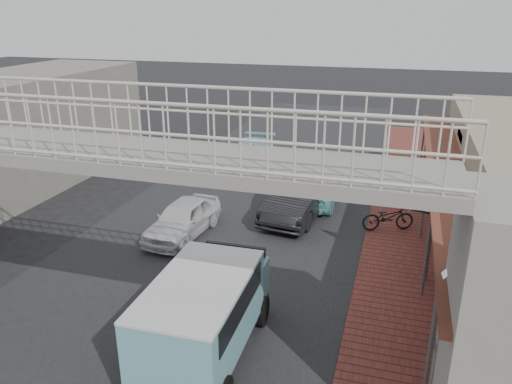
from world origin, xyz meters
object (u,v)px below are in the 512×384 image
Objects in this scene: angkot_curb at (315,182)px; street_clock at (457,293)px; angkot_van at (204,307)px; motorcycle_near at (388,217)px; white_hatchback at (183,219)px; angkot_far at (250,155)px; arrow_sign at (464,206)px; dark_sedan at (300,195)px; motorcycle_far at (394,174)px.

street_clock reaches higher than angkot_curb.
motorcycle_near is (3.73, 8.48, -0.79)m from angkot_van.
angkot_curb is (3.86, 5.21, 0.05)m from white_hatchback.
white_hatchback reaches higher than motorcycle_near.
angkot_far is (-0.08, 8.35, 0.06)m from white_hatchback.
street_clock is 0.96× the size of arrow_sign.
motorcycle_near is 4.66m from arrow_sign.
motorcycle_far is at bearing 58.79° from dark_sedan.
angkot_van is (-0.51, -11.29, 0.68)m from angkot_curb.
white_hatchback is 2.06× the size of motorcycle_far.
white_hatchback is 10.65m from street_clock.
white_hatchback is 0.85× the size of angkot_van.
motorcycle_far is (3.25, 2.28, -0.04)m from angkot_curb.
angkot_far is at bearing 76.48° from motorcycle_far.
white_hatchback is 4.82m from dark_sedan.
angkot_far is (-3.74, 5.22, -0.11)m from dark_sedan.
angkot_curb reaches higher than motorcycle_near.
street_clock reaches higher than angkot_far.
street_clock is at bearing -29.90° from white_hatchback.
angkot_curb is 2.65× the size of motorcycle_near.
angkot_van is at bearing -79.53° from angkot_far.
angkot_curb is 4.28m from motorcycle_near.
white_hatchback is at bearing -92.37° from angkot_far.
angkot_far is at bearing 95.37° from white_hatchback.
dark_sedan is at bearing 87.80° from angkot_curb.
angkot_curb is at bearing 58.33° from white_hatchback.
dark_sedan is at bearing 45.33° from white_hatchback.
angkot_curb is 2.72× the size of motorcycle_far.
arrow_sign is at bearing -173.84° from motorcycle_far.
dark_sedan is at bearing 55.47° from motorcycle_near.
arrow_sign is (9.18, -9.61, 1.96)m from angkot_far.
white_hatchback reaches higher than motorcycle_far.
angkot_van is 5.39m from street_clock.
arrow_sign reaches higher than angkot_far.
white_hatchback is at bearing -132.38° from dark_sedan.
arrow_sign is at bearing -49.20° from angkot_far.
dark_sedan is 10.50m from street_clock.
angkot_van is 7.61m from arrow_sign.
white_hatchback is 0.77× the size of dark_sedan.
angkot_van is 2.35× the size of motorcycle_near.
street_clock is at bearing 116.11° from angkot_curb.
motorcycle_far is at bearing -22.78° from motorcycle_near.
angkot_van is 9.30m from motorcycle_near.
motorcycle_far is at bearing -9.74° from angkot_far.
angkot_curb reaches higher than motorcycle_far.
dark_sedan is 7.23m from arrow_sign.
angkot_curb is at bearing -41.48° from angkot_far.
white_hatchback is 7.48m from motorcycle_near.
motorcycle_near is 5.09m from motorcycle_far.
angkot_far is 1.54× the size of arrow_sign.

